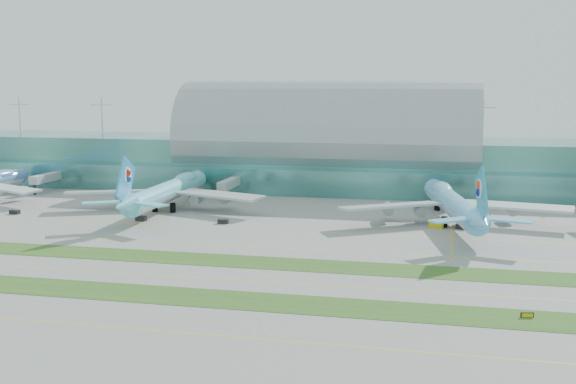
% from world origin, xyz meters
% --- Properties ---
extents(ground, '(700.00, 700.00, 0.00)m').
position_xyz_m(ground, '(0.00, 0.00, 0.00)').
color(ground, gray).
rests_on(ground, ground).
extents(terminal, '(340.00, 69.10, 36.00)m').
position_xyz_m(terminal, '(0.01, 128.79, 14.23)').
color(terminal, '#3D7A75').
rests_on(terminal, ground).
extents(grass_strip_near, '(420.00, 12.00, 0.08)m').
position_xyz_m(grass_strip_near, '(0.00, -28.00, 0.04)').
color(grass_strip_near, '#2D591E').
rests_on(grass_strip_near, ground).
extents(grass_strip_far, '(420.00, 12.00, 0.08)m').
position_xyz_m(grass_strip_far, '(0.00, 2.00, 0.04)').
color(grass_strip_far, '#2D591E').
rests_on(grass_strip_far, ground).
extents(taxiline_a, '(420.00, 0.35, 0.01)m').
position_xyz_m(taxiline_a, '(0.00, -48.00, 0.01)').
color(taxiline_a, yellow).
rests_on(taxiline_a, ground).
extents(taxiline_b, '(420.00, 0.35, 0.01)m').
position_xyz_m(taxiline_b, '(0.00, -14.00, 0.01)').
color(taxiline_b, yellow).
rests_on(taxiline_b, ground).
extents(taxiline_c, '(420.00, 0.35, 0.01)m').
position_xyz_m(taxiline_c, '(0.00, 18.00, 0.01)').
color(taxiline_c, yellow).
rests_on(taxiline_c, ground).
extents(taxiline_d, '(420.00, 0.35, 0.01)m').
position_xyz_m(taxiline_d, '(0.00, 40.00, 0.01)').
color(taxiline_d, yellow).
rests_on(taxiline_d, ground).
extents(airliner_b, '(69.35, 78.68, 21.67)m').
position_xyz_m(airliner_b, '(-43.61, 65.59, 6.68)').
color(airliner_b, '#6BDBEC').
rests_on(airliner_b, ground).
extents(airliner_c, '(68.25, 78.47, 21.74)m').
position_xyz_m(airliner_c, '(49.42, 60.56, 6.71)').
color(airliner_c, '#70C4F7').
rests_on(airliner_c, ground).
extents(gse_b, '(3.32, 2.14, 1.31)m').
position_xyz_m(gse_b, '(-89.40, 46.79, 0.65)').
color(gse_b, black).
rests_on(gse_b, ground).
extents(gse_c, '(3.70, 2.50, 1.62)m').
position_xyz_m(gse_c, '(-44.27, 44.75, 0.81)').
color(gse_c, black).
rests_on(gse_c, ground).
extents(gse_d, '(3.35, 2.09, 1.35)m').
position_xyz_m(gse_d, '(-18.21, 46.35, 0.68)').
color(gse_d, black).
rests_on(gse_d, ground).
extents(gse_e, '(4.31, 2.69, 1.72)m').
position_xyz_m(gse_e, '(44.96, 53.28, 0.86)').
color(gse_e, '#C2B20B').
rests_on(gse_e, ground).
extents(gse_f, '(3.41, 2.33, 1.44)m').
position_xyz_m(gse_f, '(52.18, 53.66, 0.72)').
color(gse_f, black).
rests_on(gse_f, ground).
extents(taxiway_sign_east, '(2.37, 0.72, 1.00)m').
position_xyz_m(taxiway_sign_east, '(62.94, -26.65, 0.50)').
color(taxiway_sign_east, black).
rests_on(taxiway_sign_east, ground).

